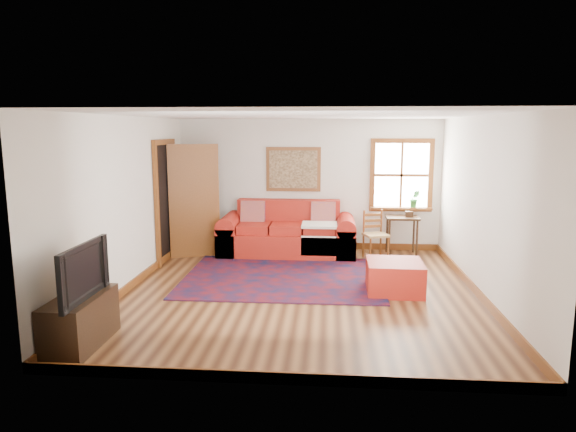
# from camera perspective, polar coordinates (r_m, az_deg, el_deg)

# --- Properties ---
(ground) EXTENTS (5.50, 5.50, 0.00)m
(ground) POSITION_cam_1_polar(r_m,az_deg,el_deg) (7.49, 1.39, -8.37)
(ground) COLOR #422211
(ground) RESTS_ON ground
(room_envelope) EXTENTS (5.04, 5.54, 2.52)m
(room_envelope) POSITION_cam_1_polar(r_m,az_deg,el_deg) (7.16, 1.45, 4.32)
(room_envelope) COLOR silver
(room_envelope) RESTS_ON ground
(window) EXTENTS (1.18, 0.20, 1.38)m
(window) POSITION_cam_1_polar(r_m,az_deg,el_deg) (9.96, 12.65, 3.65)
(window) COLOR white
(window) RESTS_ON ground
(doorway) EXTENTS (0.89, 1.08, 2.14)m
(doorway) POSITION_cam_1_polar(r_m,az_deg,el_deg) (9.35, -11.56, 1.80)
(doorway) COLOR black
(doorway) RESTS_ON ground
(framed_artwork) EXTENTS (1.05, 0.07, 0.85)m
(framed_artwork) POSITION_cam_1_polar(r_m,az_deg,el_deg) (9.87, 0.60, 5.21)
(framed_artwork) COLOR brown
(framed_artwork) RESTS_ON ground
(persian_rug) EXTENTS (3.08, 2.47, 0.02)m
(persian_rug) POSITION_cam_1_polar(r_m,az_deg,el_deg) (8.15, -0.60, -6.79)
(persian_rug) COLOR #560C12
(persian_rug) RESTS_ON ground
(red_leather_sofa) EXTENTS (2.51, 1.04, 0.98)m
(red_leather_sofa) POSITION_cam_1_polar(r_m,az_deg,el_deg) (9.61, -0.04, -2.29)
(red_leather_sofa) COLOR #AC2016
(red_leather_sofa) RESTS_ON ground
(red_ottoman) EXTENTS (0.79, 0.79, 0.45)m
(red_ottoman) POSITION_cam_1_polar(r_m,az_deg,el_deg) (7.56, 11.75, -6.63)
(red_ottoman) COLOR #AC2016
(red_ottoman) RESTS_ON ground
(side_table) EXTENTS (0.60, 0.45, 0.72)m
(side_table) POSITION_cam_1_polar(r_m,az_deg,el_deg) (9.71, 12.57, -0.79)
(side_table) COLOR #321E10
(side_table) RESTS_ON ground
(ladder_back_chair) EXTENTS (0.50, 0.49, 0.86)m
(ladder_back_chair) POSITION_cam_1_polar(r_m,az_deg,el_deg) (9.41, 9.62, -1.83)
(ladder_back_chair) COLOR tan
(ladder_back_chair) RESTS_ON ground
(media_cabinet) EXTENTS (0.45, 1.00, 0.55)m
(media_cabinet) POSITION_cam_1_polar(r_m,az_deg,el_deg) (6.07, -22.08, -10.75)
(media_cabinet) COLOR #321E10
(media_cabinet) RESTS_ON ground
(television) EXTENTS (0.14, 1.03, 0.59)m
(television) POSITION_cam_1_polar(r_m,az_deg,el_deg) (5.82, -22.60, -5.72)
(television) COLOR black
(television) RESTS_ON media_cabinet
(candle_hurricane) EXTENTS (0.12, 0.12, 0.18)m
(candle_hurricane) POSITION_cam_1_polar(r_m,az_deg,el_deg) (6.24, -20.39, -6.59)
(candle_hurricane) COLOR silver
(candle_hurricane) RESTS_ON media_cabinet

